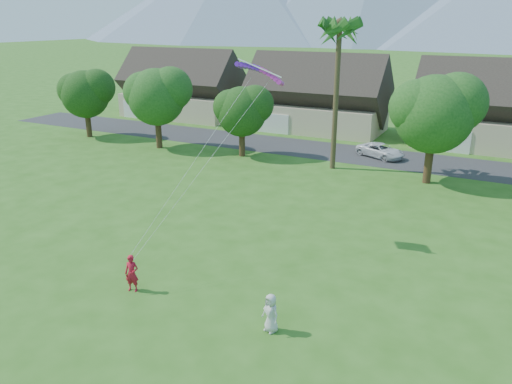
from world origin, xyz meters
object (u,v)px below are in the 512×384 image
Objects in this scene: kite_flyer at (132,273)px; parked_car at (380,151)px; parafoil_kite at (261,70)px; watcher at (271,313)px.

kite_flyer is 30.11m from parked_car.
parked_car is 23.18m from parafoil_kite.
watcher is 13.14m from parafoil_kite.
parked_car is (-2.82, 29.72, -0.21)m from watcher.
watcher is 0.37× the size of parked_car.
parafoil_kite is at bearing -160.52° from parked_car.
kite_flyer is at bearing -163.92° from parked_car.
kite_flyer is 7.28m from watcher.
kite_flyer reaches higher than watcher.
watcher is at bearing -149.99° from parked_car.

